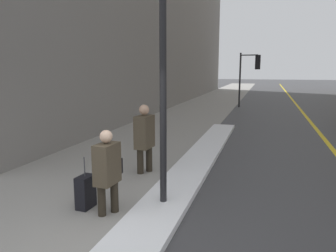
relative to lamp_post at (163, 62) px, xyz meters
The scene contains 9 objects.
ground_plane 3.03m from the lamp_post, 99.06° to the right, with size 160.00×160.00×0.00m, color #38383A.
sidewalk_slab 13.87m from the lamp_post, 99.49° to the left, with size 4.00×80.00×0.01m.
road_centre_stripe 14.20m from the lamp_post, 74.41° to the left, with size 0.16×80.00×0.00m.
snow_bank_curb 4.10m from the lamp_post, 89.71° to the left, with size 0.88×10.82×0.12m.
lamp_post is the anchor object (origin of this frame).
traffic_light_near 16.55m from the lamp_post, 87.66° to the left, with size 1.31×0.35×3.50m.
pedestrian_with_shoulder_bag 2.02m from the lamp_post, 146.46° to the right, with size 0.32×0.70×1.47m.
pedestrian_nearside 2.65m from the lamp_post, 119.95° to the left, with size 0.35×0.76×1.65m.
rolling_suitcase 2.67m from the lamp_post, 161.17° to the right, with size 0.25×0.38×0.95m.
Camera 1 is at (1.94, -3.77, 2.46)m, focal length 35.00 mm.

